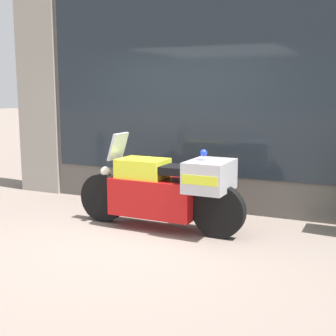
{
  "coord_description": "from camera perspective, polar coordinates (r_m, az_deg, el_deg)",
  "views": [
    {
      "loc": [
        2.78,
        -4.77,
        1.84
      ],
      "look_at": [
        0.06,
        1.11,
        0.74
      ],
      "focal_mm": 50.0,
      "sensor_mm": 36.0,
      "label": 1
    }
  ],
  "objects": [
    {
      "name": "ground_plane",
      "position": [
        5.82,
        -5.22,
        -8.8
      ],
      "size": [
        60.0,
        60.0,
        0.0
      ],
      "primitive_type": "plane",
      "color": "gray"
    },
    {
      "name": "shop_building",
      "position": [
        7.48,
        -0.31,
        10.76
      ],
      "size": [
        6.38,
        0.55,
        3.95
      ],
      "color": "#56514C",
      "rests_on": "ground"
    },
    {
      "name": "window_display",
      "position": [
        7.36,
        4.92,
        -1.02
      ],
      "size": [
        5.11,
        0.3,
        2.03
      ],
      "color": "slate",
      "rests_on": "ground"
    },
    {
      "name": "paramedic_motorcycle",
      "position": [
        6.08,
        -0.18,
        -2.53
      ],
      "size": [
        2.38,
        0.69,
        1.26
      ],
      "rotation": [
        0.0,
        0.0,
        3.13
      ],
      "color": "black",
      "rests_on": "ground"
    }
  ]
}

